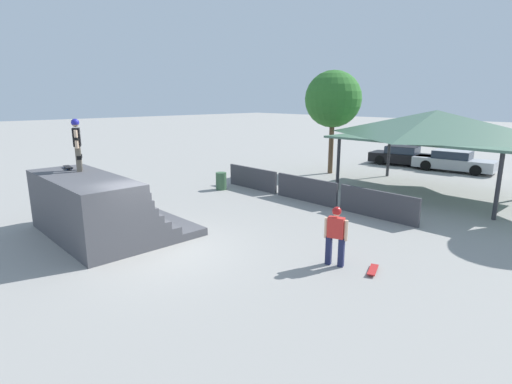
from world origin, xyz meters
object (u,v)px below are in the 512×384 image
tree_beside_pavilion (333,99)px  parked_car_silver (453,162)px  skateboard_on_deck (68,167)px  trash_bin (221,181)px  bystander_walking (336,231)px  parked_car_black (403,156)px  skater_on_deck (77,141)px  skateboard_on_ground (373,270)px

tree_beside_pavilion → parked_car_silver: size_ratio=1.26×
skateboard_on_deck → tree_beside_pavilion: size_ratio=0.14×
skateboard_on_deck → trash_bin: 7.51m
bystander_walking → tree_beside_pavilion: bearing=-72.9°
trash_bin → tree_beside_pavilion: bearing=82.3°
parked_car_black → skater_on_deck: bearing=-103.4°
skater_on_deck → skateboard_on_deck: skater_on_deck is taller
skater_on_deck → trash_bin: 7.71m
skateboard_on_deck → bystander_walking: size_ratio=0.52×
skateboard_on_deck → trash_bin: bearing=104.8°
skateboard_on_ground → bystander_walking: bearing=-92.1°
skater_on_deck → trash_bin: size_ratio=2.05×
skateboard_on_deck → trash_bin: skateboard_on_deck is taller
skateboard_on_deck → skateboard_on_ground: skateboard_on_deck is taller
tree_beside_pavilion → bystander_walking: bearing=-53.1°
tree_beside_pavilion → trash_bin: 8.52m
bystander_walking → parked_car_black: 18.26m
skateboard_on_ground → skater_on_deck: bearing=-88.1°
skateboard_on_deck → parked_car_black: bearing=94.1°
skateboard_on_ground → parked_car_silver: parked_car_silver is taller
skater_on_deck → trash_bin: skater_on_deck is taller
skateboard_on_ground → parked_car_silver: size_ratio=0.17×
tree_beside_pavilion → skateboard_on_ground: bearing=-49.1°
tree_beside_pavilion → trash_bin: (-1.02, -7.51, -3.90)m
skater_on_deck → tree_beside_pavilion: (-0.36, 14.65, 1.32)m
tree_beside_pavilion → trash_bin: tree_beside_pavilion is taller
trash_bin → parked_car_silver: parked_car_silver is taller
bystander_walking → tree_beside_pavilion: 14.17m
bystander_walking → trash_bin: (-9.29, 3.49, -0.54)m
skateboard_on_deck → tree_beside_pavilion: 14.98m
bystander_walking → skateboard_on_ground: size_ratio=2.09×
skater_on_deck → parked_car_black: (1.21, 20.62, -2.40)m
skateboard_on_ground → parked_car_black: size_ratio=0.17×
tree_beside_pavilion → skater_on_deck: bearing=-88.6°
skateboard_on_deck → tree_beside_pavilion: bearing=98.0°
skater_on_deck → tree_beside_pavilion: bearing=113.9°
trash_bin → parked_car_black: bearing=79.1°
trash_bin → skater_on_deck: bearing=-79.1°
skateboard_on_deck → skateboard_on_ground: size_ratio=1.09×
parked_car_black → trash_bin: bearing=-110.9°
skateboard_on_ground → parked_car_black: 18.31m
skater_on_deck → parked_car_silver: 21.24m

